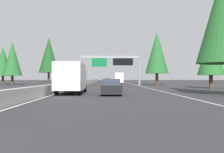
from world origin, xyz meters
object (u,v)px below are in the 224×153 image
at_px(minivan_near_right, 115,79).
at_px(conifer_right_mid, 157,53).
at_px(bus_mid_left, 118,77).
at_px(sign_gantry_overhead, 111,62).
at_px(conifer_left_near, 12,59).
at_px(conifer_left_mid, 3,61).
at_px(box_truck_mid_center, 72,77).
at_px(oncoming_near, 74,81).
at_px(sedan_mid_right, 111,87).
at_px(sedan_distant_a, 107,81).
at_px(sedan_distant_b, 107,80).
at_px(conifer_right_near, 211,52).
at_px(oncoming_far, 63,83).
at_px(conifer_left_far, 49,55).

relative_size(minivan_near_right, conifer_right_mid, 0.42).
bearing_deg(bus_mid_left, sign_gantry_overhead, 174.23).
height_order(sign_gantry_overhead, conifer_left_near, conifer_left_near).
relative_size(sign_gantry_overhead, conifer_left_mid, 1.34).
xyz_separation_m(box_truck_mid_center, conifer_left_near, (34.98, 17.70, 4.23)).
distance_m(minivan_near_right, oncoming_near, 59.22).
bearing_deg(sedan_mid_right, sedan_distant_a, 0.17).
relative_size(sedan_distant_b, oncoming_near, 1.00).
height_order(sedan_distant_b, conifer_right_near, conifer_right_near).
distance_m(minivan_near_right, conifer_left_near, 71.11).
xyz_separation_m(bus_mid_left, oncoming_near, (-13.80, 11.82, -1.03)).
bearing_deg(conifer_left_near, oncoming_far, -130.11).
distance_m(sign_gantry_overhead, oncoming_far, 11.76).
relative_size(sedan_mid_right, bus_mid_left, 0.38).
bearing_deg(conifer_right_near, sedan_distant_a, 17.58).
xyz_separation_m(minivan_near_right, conifer_right_mid, (-66.90, -7.46, 6.26)).
relative_size(sign_gantry_overhead, oncoming_near, 2.88).
distance_m(sedan_distant_b, conifer_right_near, 74.26).
bearing_deg(conifer_left_mid, sedan_distant_b, -30.24).
bearing_deg(box_truck_mid_center, conifer_left_near, 26.85).
xyz_separation_m(sign_gantry_overhead, oncoming_near, (13.14, 9.09, -4.23)).
xyz_separation_m(sedan_distant_b, oncoming_far, (-62.08, 8.19, 0.00)).
height_order(bus_mid_left, oncoming_far, bus_mid_left).
xyz_separation_m(sign_gantry_overhead, conifer_left_near, (4.71, 22.00, 0.92)).
bearing_deg(conifer_left_far, box_truck_mid_center, -166.46).
xyz_separation_m(conifer_right_near, conifer_left_near, (21.28, 36.77, 0.36)).
height_order(sign_gantry_overhead, sedan_mid_right, sign_gantry_overhead).
height_order(box_truck_mid_center, oncoming_far, box_truck_mid_center).
height_order(sedan_mid_right, conifer_right_near, conifer_right_near).
relative_size(oncoming_near, conifer_right_near, 0.49).
xyz_separation_m(conifer_right_near, conifer_left_far, (57.41, 36.19, 4.21)).
xyz_separation_m(sedan_distant_a, conifer_left_far, (8.73, 20.77, 9.01)).
relative_size(oncoming_far, conifer_right_near, 0.49).
relative_size(sedan_distant_a, conifer_right_mid, 0.37).
distance_m(sedan_mid_right, sedan_distant_b, 88.57).
relative_size(sedan_distant_b, conifer_right_mid, 0.37).
xyz_separation_m(oncoming_near, conifer_left_near, (-8.43, 12.91, 5.16)).
bearing_deg(conifer_right_mid, sedan_distant_b, 12.32).
bearing_deg(sedan_distant_a, box_truck_mid_center, 176.65).
distance_m(box_truck_mid_center, sedan_distant_b, 86.21).
xyz_separation_m(sign_gantry_overhead, conifer_right_near, (-16.57, -14.77, 0.57)).
xyz_separation_m(sedan_distant_b, oncoming_near, (-42.73, 8.24, 0.00)).
bearing_deg(box_truck_mid_center, sedan_mid_right, -122.33).
xyz_separation_m(conifer_left_near, conifer_left_mid, (6.88, 4.67, -0.08)).
xyz_separation_m(sign_gantry_overhead, oncoming_far, (-6.20, 9.05, -4.23)).
bearing_deg(sign_gantry_overhead, sedan_mid_right, 179.20).
height_order(sedan_mid_right, conifer_right_mid, conifer_right_mid).
xyz_separation_m(sign_gantry_overhead, sedan_mid_right, (-32.69, 0.46, -4.23)).
bearing_deg(conifer_right_mid, minivan_near_right, 6.36).
distance_m(box_truck_mid_center, conifer_left_far, 73.59).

